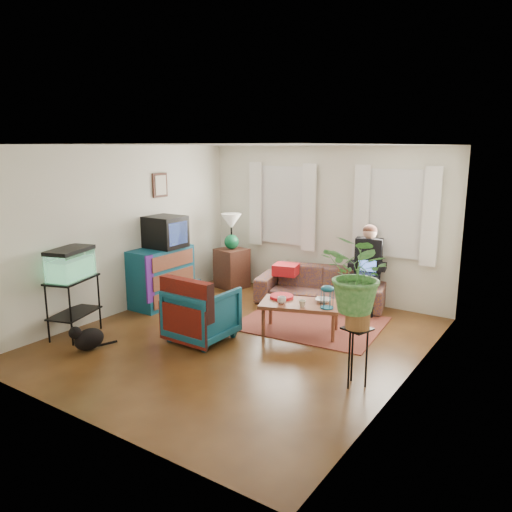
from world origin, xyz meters
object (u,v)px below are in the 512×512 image
Objects in this scene: coffee_table at (300,318)px; plant_stand at (356,357)px; armchair at (202,311)px; side_table at (232,268)px; sofa at (321,280)px; aquarium_stand at (74,307)px; dresser at (161,276)px.

plant_stand is (1.26, -1.04, 0.11)m from coffee_table.
side_table is at bearing -61.44° from armchair.
sofa is 2.55× the size of aquarium_stand.
plant_stand is at bearing -59.11° from coffee_table.
sofa is at bearing 85.79° from coffee_table.
aquarium_stand is (-0.35, -3.18, 0.05)m from side_table.
sofa is 1.44m from coffee_table.
armchair is 2.28m from plant_stand.
aquarium_stand is 1.01× the size of armchair.
dresser is 1.30× the size of aquarium_stand.
aquarium_stand reaches higher than plant_stand.
plant_stand is at bearing -6.29° from aquarium_stand.
aquarium_stand is at bearing -90.85° from dresser.
coffee_table is (1.01, 0.92, -0.18)m from armchair.
dresser is (-0.34, -1.49, 0.12)m from side_table.
sofa is 1.90× the size of coffee_table.
side_table is (-1.84, 0.00, -0.04)m from sofa.
dresser is 1.75m from armchair.
coffee_table is (2.56, 0.11, -0.25)m from dresser.
sofa reaches higher than side_table.
side_table is 3.20m from aquarium_stand.
sofa reaches higher than plant_stand.
armchair is at bearing -157.29° from coffee_table.
dresser is at bearing 72.04° from aquarium_stand.
sofa is at bearing 33.94° from dresser.
dresser is 1.32× the size of armchair.
armchair is at bearing 177.16° from plant_stand.
side_table is at bearing 66.10° from aquarium_stand.
dresser is at bearing -159.47° from sofa.
armchair is 1.38m from coffee_table.
dresser reaches higher than coffee_table.
plant_stand is at bearing -14.09° from dresser.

